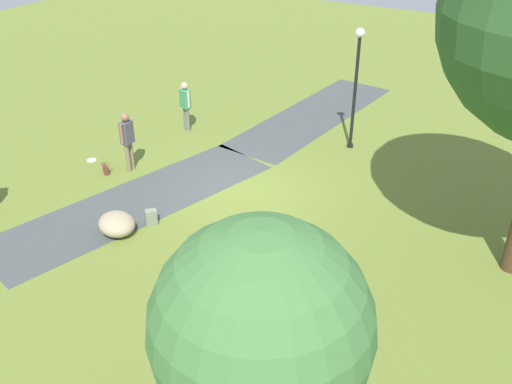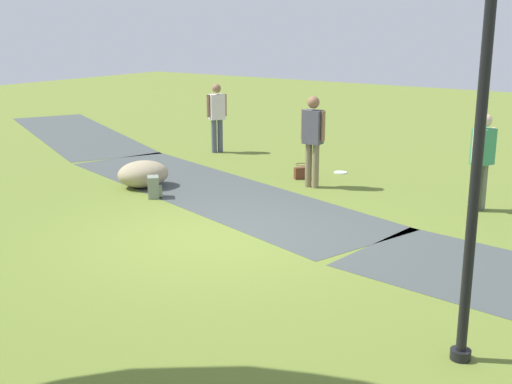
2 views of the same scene
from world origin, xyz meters
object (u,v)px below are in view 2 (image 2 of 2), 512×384
at_px(lamp_post, 481,123).
at_px(frisbee_on_grass, 340,172).
at_px(handbag_on_grass, 302,172).
at_px(backpack_by_boulder, 154,187).
at_px(lawn_boulder, 143,174).
at_px(passerby_on_path, 482,155).
at_px(woman_with_handbag, 313,135).
at_px(man_near_boulder, 217,113).

xyz_separation_m(lamp_post, frisbee_on_grass, (4.78, -6.48, -2.30)).
relative_size(handbag_on_grass, backpack_by_boulder, 0.95).
bearing_deg(lawn_boulder, passerby_on_path, -160.08).
xyz_separation_m(woman_with_handbag, man_near_boulder, (3.72, -1.70, -0.06)).
bearing_deg(lamp_post, woman_with_handbag, -47.31).
distance_m(woman_with_handbag, frisbee_on_grass, 1.78).
relative_size(woman_with_handbag, passerby_on_path, 1.07).
xyz_separation_m(lamp_post, lawn_boulder, (7.36, -3.15, -2.05)).
bearing_deg(frisbee_on_grass, passerby_on_path, 160.20).
distance_m(handbag_on_grass, backpack_by_boulder, 3.20).
bearing_deg(man_near_boulder, frisbee_on_grass, 175.87).
relative_size(lawn_boulder, handbag_on_grass, 3.30).
distance_m(man_near_boulder, frisbee_on_grass, 3.73).
relative_size(passerby_on_path, handbag_on_grass, 4.39).
height_order(passerby_on_path, frisbee_on_grass, passerby_on_path).
bearing_deg(handbag_on_grass, frisbee_on_grass, -112.78).
bearing_deg(handbag_on_grass, lawn_boulder, 47.40).
bearing_deg(lawn_boulder, backpack_by_boulder, 147.42).
bearing_deg(passerby_on_path, lawn_boulder, 19.92).
distance_m(man_near_boulder, backpack_by_boulder, 4.48).
bearing_deg(lamp_post, handbag_on_grass, -46.92).
height_order(backpack_by_boulder, frisbee_on_grass, backpack_by_boulder).
height_order(lamp_post, passerby_on_path, lamp_post).
bearing_deg(handbag_on_grass, woman_with_handbag, 136.71).
distance_m(man_near_boulder, passerby_on_path, 7.05).
relative_size(lawn_boulder, man_near_boulder, 0.74).
distance_m(woman_with_handbag, passerby_on_path, 3.19).
distance_m(lamp_post, passerby_on_path, 5.65).
relative_size(woman_with_handbag, handbag_on_grass, 4.69).
xyz_separation_m(handbag_on_grass, backpack_by_boulder, (1.46, 2.85, 0.05)).
distance_m(lawn_boulder, man_near_boulder, 3.79).
bearing_deg(woman_with_handbag, passerby_on_path, -175.48).
xyz_separation_m(lawn_boulder, woman_with_handbag, (-2.72, -1.89, 0.79)).
height_order(lamp_post, man_near_boulder, lamp_post).
bearing_deg(handbag_on_grass, backpack_by_boulder, 62.92).
bearing_deg(handbag_on_grass, passerby_on_path, 176.19).
bearing_deg(lawn_boulder, man_near_boulder, -74.40).
xyz_separation_m(lamp_post, man_near_boulder, (8.37, -6.74, -1.33)).
xyz_separation_m(man_near_boulder, frisbee_on_grass, (-3.59, 0.26, -0.97)).
xyz_separation_m(lawn_boulder, backpack_by_boulder, (-0.73, 0.47, -0.07)).
relative_size(passerby_on_path, backpack_by_boulder, 4.18).
height_order(man_near_boulder, handbag_on_grass, man_near_boulder).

